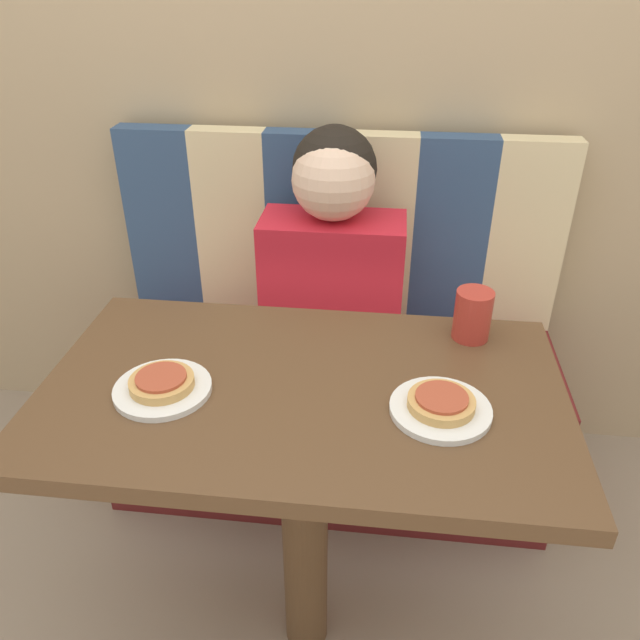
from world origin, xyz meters
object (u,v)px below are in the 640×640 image
object	(u,v)px
plate_left	(163,389)
pizza_right	(441,402)
drinking_cup	(473,315)
plate_right	(440,409)
pizza_left	(162,382)
person	(333,244)

from	to	relation	value
plate_left	pizza_right	world-z (taller)	pizza_right
plate_left	drinking_cup	distance (m)	0.63
plate_left	drinking_cup	world-z (taller)	drinking_cup
pizza_right	plate_left	bearing A→B (deg)	180.00
plate_right	pizza_right	world-z (taller)	pizza_right
pizza_left	drinking_cup	size ratio (longest dim) A/B	1.11
pizza_right	drinking_cup	distance (m)	0.27
person	plate_right	distance (m)	0.67
plate_left	drinking_cup	size ratio (longest dim) A/B	1.67
plate_left	plate_right	bearing A→B (deg)	0.00
plate_right	pizza_right	size ratio (longest dim) A/B	1.51
plate_left	plate_right	world-z (taller)	same
plate_left	plate_right	xyz separation A→B (m)	(0.50, 0.00, 0.00)
person	pizza_right	bearing A→B (deg)	-67.95
plate_right	person	bearing A→B (deg)	112.05
person	plate_right	size ratio (longest dim) A/B	3.51
plate_right	pizza_right	bearing A→B (deg)	0.00
pizza_left	person	bearing A→B (deg)	67.95
plate_left	pizza_left	bearing A→B (deg)	180.00
plate_right	pizza_left	xyz separation A→B (m)	(-0.50, 0.00, 0.02)
plate_left	pizza_right	xyz separation A→B (m)	(0.50, 0.00, 0.02)
pizza_left	drinking_cup	distance (m)	0.63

